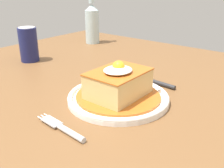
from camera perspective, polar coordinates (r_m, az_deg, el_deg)
dining_table at (r=0.82m, az=-8.65°, el=-5.60°), size 1.25×1.09×0.72m
main_plate at (r=0.65m, az=1.37°, el=-2.94°), size 0.25×0.25×0.02m
sandwich_meal at (r=0.64m, az=1.40°, el=-0.19°), size 0.21×0.21×0.09m
fork at (r=0.54m, az=-10.34°, el=-9.65°), size 0.03×0.14×0.01m
knife at (r=0.76m, az=9.63°, el=0.36°), size 0.03×0.17×0.01m
soda_can at (r=1.00m, az=-17.74°, el=8.22°), size 0.07×0.07×0.12m
beer_bottle_clear at (r=1.24m, az=-4.36°, el=13.43°), size 0.06×0.06×0.27m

